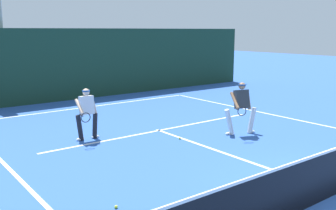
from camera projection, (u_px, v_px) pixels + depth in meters
court_line_baseline_far at (91, 107)px, 16.71m from camera, size 9.98×0.10×0.01m
court_line_service at (159, 130)px, 12.74m from camera, size 8.14×0.10×0.01m
court_line_centre at (226, 154)px, 10.35m from camera, size 0.10×6.40×0.01m
player_near at (241, 106)px, 12.15m from camera, size 1.16×0.88×1.68m
player_far at (87, 112)px, 11.54m from camera, size 0.83×0.88×1.58m
tennis_ball at (116, 207)px, 7.16m from camera, size 0.07×0.07×0.07m
tennis_ball_extra at (180, 138)px, 11.71m from camera, size 0.07×0.07×0.07m
back_fence_windscreen at (69, 65)px, 18.05m from camera, size 22.35×0.12×3.37m
light_pole at (0, 14)px, 16.86m from camera, size 0.55×0.44×6.38m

